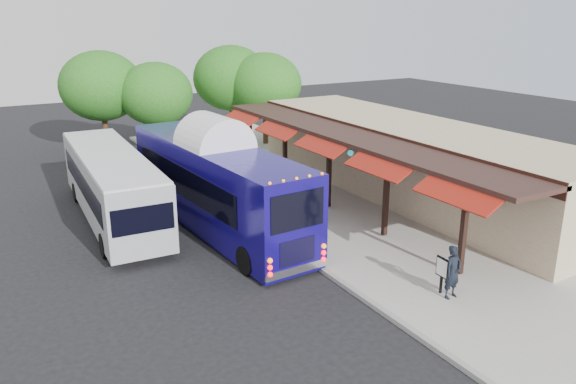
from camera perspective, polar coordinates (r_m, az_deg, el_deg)
ground at (r=20.78m, az=1.53°, el=-6.86°), size 90.00×90.00×0.00m
sidewalk at (r=26.44m, az=6.29°, el=-1.31°), size 10.00×40.00×0.15m
curb at (r=24.01m, az=-3.34°, el=-3.22°), size 0.20×40.00×0.16m
station_shelter at (r=28.01m, az=12.03°, el=3.27°), size 8.15×20.00×3.60m
coach_bus at (r=23.23m, az=-7.30°, el=1.08°), size 3.25×12.04×3.81m
city_bus at (r=25.28m, az=-17.46°, el=0.83°), size 2.87×11.23×2.99m
ped_a at (r=18.22m, az=16.42°, el=-7.81°), size 0.67×0.47×1.72m
ped_b at (r=24.49m, az=2.66°, el=-0.57°), size 0.92×0.79×1.64m
ped_c at (r=28.72m, az=-7.37°, el=2.34°), size 1.21×0.82×1.91m
ped_d at (r=32.70m, az=-5.06°, el=4.34°), size 1.43×1.11×1.95m
sign_board at (r=18.40m, az=15.40°, el=-7.58°), size 0.09×0.55×1.21m
tree_left at (r=36.13m, az=-13.29°, el=9.68°), size 4.56×4.56×5.84m
tree_mid at (r=39.20m, az=-5.79°, el=11.43°), size 5.19×5.19×6.64m
tree_right at (r=37.97m, az=-2.35°, el=10.89°), size 4.87×4.87×6.23m
tree_far at (r=37.27m, az=-18.45°, el=10.18°), size 5.09×5.09×6.52m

